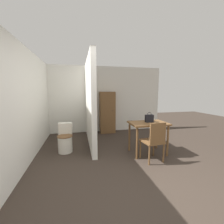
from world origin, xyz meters
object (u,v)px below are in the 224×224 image
at_px(wooden_chair, 154,140).
at_px(handbag, 149,118).
at_px(toilet, 65,140).
at_px(wooden_cabinet, 107,112).
at_px(dining_table, 148,127).

xyz_separation_m(wooden_chair, handbag, (0.12, 0.49, 0.40)).
relative_size(toilet, handbag, 2.89).
xyz_separation_m(handbag, wooden_cabinet, (-0.66, 2.12, -0.12)).
distance_m(toilet, wooden_cabinet, 2.16).
height_order(wooden_chair, handbag, handbag).
xyz_separation_m(wooden_chair, wooden_cabinet, (-0.54, 2.61, 0.28)).
relative_size(wooden_chair, handbag, 3.63).
distance_m(wooden_chair, toilet, 2.23).
distance_m(handbag, wooden_cabinet, 2.22).
height_order(dining_table, wooden_chair, wooden_chair).
height_order(toilet, handbag, handbag).
relative_size(dining_table, toilet, 1.26).
height_order(handbag, wooden_cabinet, wooden_cabinet).
bearing_deg(handbag, wooden_chair, -103.52).
relative_size(dining_table, handbag, 3.65).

